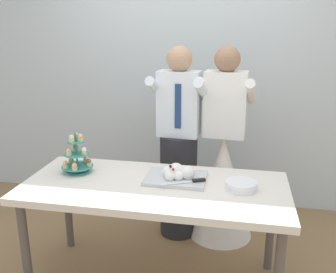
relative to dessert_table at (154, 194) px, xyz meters
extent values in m
cube|color=silver|center=(0.00, 1.46, 0.75)|extent=(5.20, 0.10, 2.90)
cube|color=silver|center=(0.00, 0.00, 0.05)|extent=(1.80, 0.80, 0.05)
cylinder|color=#564C47|center=(-0.82, -0.32, -0.34)|extent=(0.06, 0.06, 0.72)
cylinder|color=#564C47|center=(-0.82, 0.32, -0.34)|extent=(0.06, 0.06, 0.72)
cylinder|color=#564C47|center=(0.82, 0.32, -0.34)|extent=(0.06, 0.06, 0.72)
cylinder|color=teal|center=(-0.61, 0.11, 0.08)|extent=(0.17, 0.17, 0.01)
cylinder|color=teal|center=(-0.61, 0.11, 0.23)|extent=(0.01, 0.01, 0.31)
cylinder|color=teal|center=(-0.61, 0.11, 0.12)|extent=(0.23, 0.23, 0.01)
cylinder|color=#D1B784|center=(-0.52, 0.12, 0.14)|extent=(0.04, 0.04, 0.03)
sphere|color=brown|center=(-0.52, 0.12, 0.16)|extent=(0.04, 0.04, 0.04)
cylinder|color=#D1B784|center=(-0.57, 0.19, 0.14)|extent=(0.04, 0.04, 0.03)
sphere|color=#EAB7C6|center=(-0.57, 0.19, 0.16)|extent=(0.04, 0.04, 0.04)
cylinder|color=#D1B784|center=(-0.68, 0.16, 0.14)|extent=(0.04, 0.04, 0.03)
sphere|color=beige|center=(-0.68, 0.16, 0.16)|extent=(0.04, 0.04, 0.04)
cylinder|color=#D1B784|center=(-0.67, 0.05, 0.14)|extent=(0.04, 0.04, 0.03)
sphere|color=#D6B27A|center=(-0.67, 0.05, 0.16)|extent=(0.04, 0.04, 0.04)
cylinder|color=#D1B784|center=(-0.59, 0.03, 0.14)|extent=(0.04, 0.04, 0.03)
sphere|color=#D6B27A|center=(-0.59, 0.03, 0.16)|extent=(0.04, 0.04, 0.04)
cylinder|color=teal|center=(-0.61, 0.11, 0.21)|extent=(0.18, 0.18, 0.01)
cylinder|color=#D1B784|center=(-0.54, 0.10, 0.23)|extent=(0.04, 0.04, 0.03)
sphere|color=white|center=(-0.54, 0.10, 0.25)|extent=(0.04, 0.04, 0.04)
cylinder|color=#D1B784|center=(-0.64, 0.17, 0.23)|extent=(0.04, 0.04, 0.03)
sphere|color=brown|center=(-0.64, 0.17, 0.25)|extent=(0.04, 0.04, 0.04)
cylinder|color=#D1B784|center=(-0.64, 0.06, 0.23)|extent=(0.04, 0.04, 0.03)
sphere|color=#D6B27A|center=(-0.64, 0.06, 0.25)|extent=(0.04, 0.04, 0.04)
cylinder|color=teal|center=(-0.61, 0.11, 0.31)|extent=(0.13, 0.13, 0.01)
cylinder|color=#D1B784|center=(-0.57, 0.11, 0.33)|extent=(0.04, 0.04, 0.03)
sphere|color=#D6B27A|center=(-0.57, 0.11, 0.35)|extent=(0.04, 0.04, 0.04)
cylinder|color=#D1B784|center=(-0.62, 0.15, 0.33)|extent=(0.04, 0.04, 0.03)
sphere|color=#EAB7C6|center=(-0.62, 0.15, 0.35)|extent=(0.04, 0.04, 0.04)
cylinder|color=#D1B784|center=(-0.62, 0.08, 0.33)|extent=(0.04, 0.04, 0.03)
sphere|color=beige|center=(-0.62, 0.08, 0.35)|extent=(0.04, 0.04, 0.04)
cube|color=silver|center=(0.13, 0.10, 0.09)|extent=(0.42, 0.31, 0.02)
sphere|color=white|center=(0.21, 0.10, 0.13)|extent=(0.10, 0.10, 0.10)
sphere|color=white|center=(0.16, 0.16, 0.12)|extent=(0.08, 0.08, 0.08)
sphere|color=white|center=(0.11, 0.15, 0.12)|extent=(0.07, 0.07, 0.07)
sphere|color=white|center=(0.08, 0.10, 0.13)|extent=(0.09, 0.09, 0.09)
sphere|color=white|center=(0.10, 0.05, 0.12)|extent=(0.07, 0.07, 0.07)
sphere|color=white|center=(0.15, 0.06, 0.12)|extent=(0.07, 0.07, 0.07)
sphere|color=white|center=(0.13, 0.10, 0.14)|extent=(0.11, 0.11, 0.11)
sphere|color=#2D1938|center=(0.15, 0.10, 0.18)|extent=(0.02, 0.02, 0.02)
sphere|color=#2D1938|center=(0.13, 0.10, 0.18)|extent=(0.02, 0.02, 0.02)
sphere|color=#B21923|center=(0.12, 0.05, 0.17)|extent=(0.02, 0.02, 0.02)
sphere|color=#2D1938|center=(0.10, 0.08, 0.18)|extent=(0.02, 0.02, 0.02)
sphere|color=#2D1938|center=(0.10, 0.07, 0.19)|extent=(0.02, 0.02, 0.02)
cube|color=silver|center=(0.16, -0.01, 0.10)|extent=(0.22, 0.11, 0.00)
cube|color=black|center=(0.30, 0.05, 0.11)|extent=(0.09, 0.06, 0.02)
cylinder|color=white|center=(0.58, 0.03, 0.08)|extent=(0.21, 0.21, 0.01)
cylinder|color=white|center=(0.58, 0.03, 0.09)|extent=(0.21, 0.21, 0.01)
cylinder|color=white|center=(0.58, 0.04, 0.10)|extent=(0.21, 0.21, 0.01)
cylinder|color=white|center=(0.58, 0.04, 0.11)|extent=(0.21, 0.21, 0.01)
cylinder|color=white|center=(0.58, 0.04, 0.12)|extent=(0.21, 0.21, 0.01)
cylinder|color=#232328|center=(0.05, 0.71, -0.24)|extent=(0.32, 0.32, 0.92)
cube|color=white|center=(0.05, 0.71, 0.49)|extent=(0.35, 0.23, 0.54)
sphere|color=tan|center=(0.05, 0.71, 0.85)|extent=(0.21, 0.21, 0.21)
cylinder|color=white|center=(-0.13, 0.73, 0.60)|extent=(0.11, 0.49, 0.28)
cylinder|color=white|center=(0.25, 0.70, 0.60)|extent=(0.11, 0.49, 0.28)
cube|color=navy|center=(0.06, 0.61, 0.49)|extent=(0.05, 0.02, 0.36)
cone|color=white|center=(0.42, 0.76, -0.24)|extent=(0.56, 0.56, 0.92)
cube|color=white|center=(0.42, 0.76, 0.49)|extent=(0.35, 0.22, 0.54)
sphere|color=#997054|center=(0.42, 0.76, 0.85)|extent=(0.21, 0.21, 0.21)
cylinder|color=white|center=(0.24, 0.77, 0.60)|extent=(0.11, 0.49, 0.28)
cylinder|color=white|center=(0.62, 0.75, 0.60)|extent=(0.11, 0.49, 0.28)
camera|label=1|loc=(0.55, -2.29, 1.12)|focal=40.13mm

